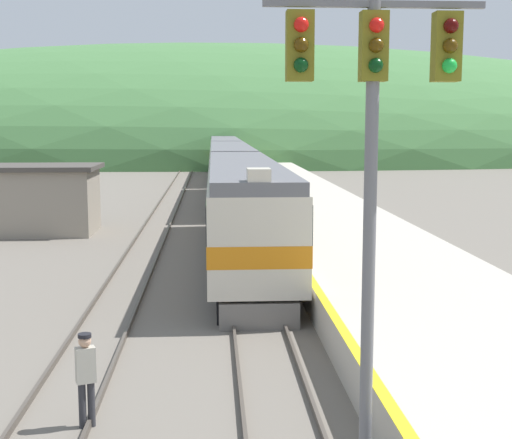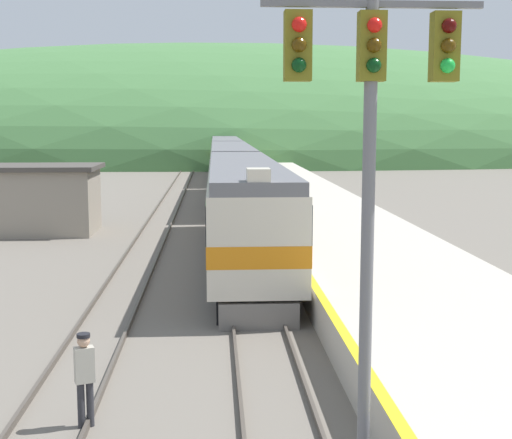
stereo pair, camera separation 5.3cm
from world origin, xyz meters
name	(u,v)px [view 1 (the left image)]	position (x,y,z in m)	size (l,w,h in m)	color
track_main	(225,176)	(0.00, 70.00, 0.08)	(1.52, 180.00, 0.16)	#4C443D
track_siding	(183,176)	(-4.37, 70.00, 0.08)	(1.52, 180.00, 0.16)	#4C443D
platform	(290,190)	(4.79, 50.00, 0.52)	(6.46, 140.00, 1.05)	#BCB5A5
distant_hills	(220,155)	(0.00, 122.38, 0.00)	(197.47, 88.86, 37.98)	#477A42
station_shed	(33,199)	(-10.63, 32.19, 1.81)	(6.82, 4.51, 3.56)	gray
express_train_lead_car	(244,208)	(0.00, 23.76, 2.26)	(2.94, 20.30, 4.50)	black
carriage_second	(230,172)	(0.00, 45.60, 2.25)	(2.93, 21.14, 4.14)	black
carriage_third	(225,157)	(0.00, 67.62, 2.25)	(2.93, 21.14, 4.14)	black
carriage_fourth	(222,149)	(0.00, 89.64, 2.25)	(2.93, 21.14, 4.14)	black
carriage_fifth	(220,144)	(0.00, 111.67, 2.25)	(2.93, 21.14, 4.14)	black
signal_mast_main	(372,121)	(1.12, 5.34, 5.78)	(3.30, 0.42, 8.38)	slate
track_worker	(86,374)	(-3.69, 7.79, 1.06)	(0.41, 0.33, 1.83)	#2D2D33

